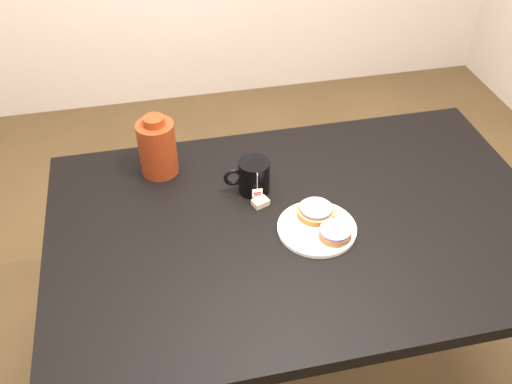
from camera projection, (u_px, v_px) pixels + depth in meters
ground_plane at (291, 371)px, 2.07m from camera, size 4.00×4.00×0.00m
table at (301, 242)px, 1.64m from camera, size 1.40×0.90×0.75m
plate at (317, 228)px, 1.55m from camera, size 0.22×0.22×0.02m
bagel_back at (316, 211)px, 1.58m from camera, size 0.14×0.14×0.03m
bagel_front at (335, 233)px, 1.51m from camera, size 0.10×0.10×0.03m
mug at (253, 176)px, 1.65m from camera, size 0.14×0.10×0.10m
teabag_pouch at (261, 202)px, 1.63m from camera, size 0.05×0.05×0.02m
bagel_package at (157, 147)px, 1.70m from camera, size 0.12×0.12×0.19m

